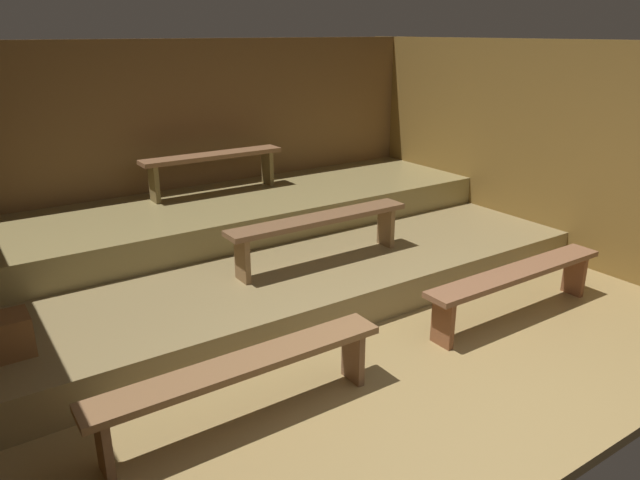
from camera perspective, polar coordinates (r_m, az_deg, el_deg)
name	(u,v)px	position (r m, az deg, el deg)	size (l,w,h in m)	color
ground	(310,306)	(5.49, -1.01, -6.39)	(6.57, 5.40, 0.08)	#977C4A
wall_back	(200,142)	(7.11, -11.52, 9.32)	(6.57, 0.06, 2.29)	brown
wall_right	(527,146)	(7.07, 19.36, 8.55)	(0.06, 5.40, 2.29)	brown
platform_lower	(266,259)	(6.05, -5.23, -1.88)	(5.77, 2.98, 0.32)	olive
platform_middle	(234,213)	(6.55, -8.35, 2.61)	(5.77, 1.55, 0.32)	olive
bench_floor_left	(243,372)	(3.78, -7.50, -12.59)	(1.97, 0.26, 0.45)	brown
bench_floor_right	(517,279)	(5.33, 18.49, -3.56)	(1.97, 0.26, 0.45)	brown
bench_lower_center	(320,225)	(5.42, -0.03, 1.47)	(1.84, 0.26, 0.45)	brown
bench_middle_center	(213,161)	(6.73, -10.31, 7.48)	(1.62, 0.26, 0.45)	brown
wooden_crate_lower	(9,335)	(4.48, -27.87, -8.15)	(0.28, 0.28, 0.28)	brown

